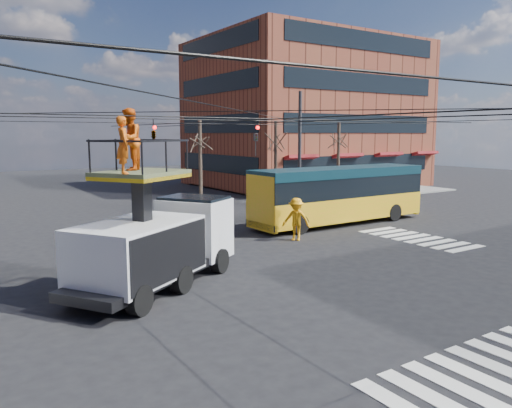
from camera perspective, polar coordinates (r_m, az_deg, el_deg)
The scene contains 13 objects.
ground at distance 19.16m, azimuth -1.42°, elevation -7.34°, with size 120.00×120.00×0.00m, color black.
sidewalk_ne at distance 48.13m, azimuth 6.81°, elevation 1.97°, with size 18.00×18.00×0.12m, color slate.
crosswalks at distance 19.16m, azimuth -1.42°, elevation -7.31°, with size 22.40×22.40×0.02m, color silver, non-canonical shape.
building_ne at distance 50.83m, azimuth 5.63°, elevation 10.14°, with size 20.06×16.06×14.00m.
overhead_network at distance 18.81m, azimuth -2.31°, elevation 5.61°, with size 24.24×24.24×8.00m.
tree_a at distance 32.73m, azimuth -6.42°, elevation 7.17°, with size 2.00×2.00×6.00m.
tree_b at distance 35.82m, azimuth 2.26°, elevation 7.28°, with size 2.00×2.00×6.00m.
tree_c at distance 39.58m, azimuth 9.43°, elevation 7.25°, with size 2.00×2.00×6.00m.
utility_truck at distance 16.93m, azimuth -11.22°, elevation -2.71°, with size 7.12×5.76×5.88m.
city_bus at distance 28.68m, azimuth 9.49°, elevation 1.19°, with size 11.08×2.84×3.20m.
traffic_cone at distance 15.13m, azimuth -13.13°, elevation -10.45°, with size 0.36×0.36×0.66m, color red.
worker_ground at distance 16.67m, azimuth -16.35°, elevation -6.66°, with size 1.11×0.46×1.89m, color #FA610F.
flagger at distance 23.94m, azimuth 4.62°, elevation -1.75°, with size 1.32×0.76×2.05m, color #FFA410.
Camera 1 is at (-9.66, -15.75, 5.07)m, focal length 35.00 mm.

